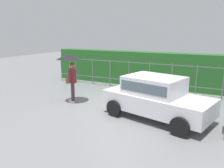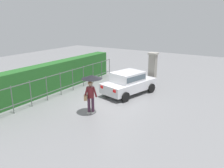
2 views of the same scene
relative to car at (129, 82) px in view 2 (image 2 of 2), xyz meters
name	(u,v)px [view 2 (image 2 of 2)]	position (x,y,z in m)	size (l,w,h in m)	color
ground_plane	(112,101)	(-1.60, 0.23, -0.80)	(40.00, 40.00, 0.00)	slate
car	(129,82)	(0.00, 0.00, 0.00)	(3.99, 2.56, 1.48)	silver
pedestrian	(91,85)	(-3.74, 0.13, 0.74)	(1.04, 1.04, 2.07)	#47283D
gate_pillar	(153,69)	(2.45, -0.60, 0.44)	(0.60, 0.60, 2.42)	gray
fence_section	(67,81)	(-1.93, 3.53, 0.02)	(10.27, 0.05, 1.50)	#59605B
hedge_row	(55,76)	(-1.93, 4.63, 0.15)	(11.22, 0.90, 1.90)	#235B23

